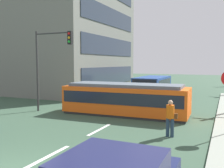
{
  "coord_description": "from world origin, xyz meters",
  "views": [
    {
      "loc": [
        5.71,
        -5.09,
        3.33
      ],
      "look_at": [
        -0.44,
        8.46,
        2.09
      ],
      "focal_mm": 40.76,
      "sensor_mm": 36.0,
      "label": 1
    }
  ],
  "objects_px": {
    "pedestrian_crossing": "(170,116)",
    "city_bus": "(152,85)",
    "streetcar_tram": "(125,99)",
    "traffic_light_mast": "(50,56)"
  },
  "relations": [
    {
      "from": "pedestrian_crossing",
      "to": "traffic_light_mast",
      "type": "height_order",
      "value": "traffic_light_mast"
    },
    {
      "from": "pedestrian_crossing",
      "to": "streetcar_tram",
      "type": "bearing_deg",
      "value": 133.92
    },
    {
      "from": "streetcar_tram",
      "to": "traffic_light_mast",
      "type": "relative_size",
      "value": 1.47
    },
    {
      "from": "streetcar_tram",
      "to": "traffic_light_mast",
      "type": "xyz_separation_m",
      "value": [
        -4.89,
        -1.34,
        2.78
      ]
    },
    {
      "from": "city_bus",
      "to": "traffic_light_mast",
      "type": "relative_size",
      "value": 1.09
    },
    {
      "from": "pedestrian_crossing",
      "to": "city_bus",
      "type": "bearing_deg",
      "value": 108.5
    },
    {
      "from": "streetcar_tram",
      "to": "pedestrian_crossing",
      "type": "height_order",
      "value": "streetcar_tram"
    },
    {
      "from": "city_bus",
      "to": "pedestrian_crossing",
      "type": "relative_size",
      "value": 3.57
    },
    {
      "from": "city_bus",
      "to": "streetcar_tram",
      "type": "bearing_deg",
      "value": -84.73
    },
    {
      "from": "city_bus",
      "to": "pedestrian_crossing",
      "type": "height_order",
      "value": "city_bus"
    }
  ]
}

